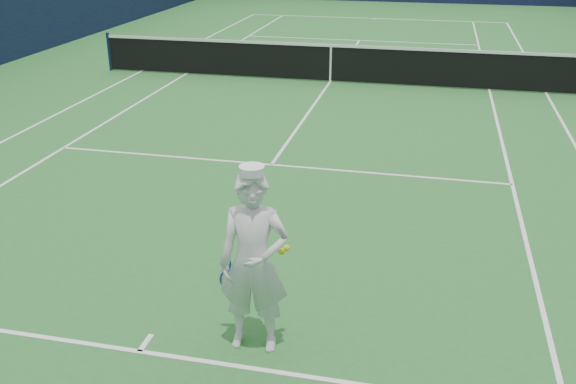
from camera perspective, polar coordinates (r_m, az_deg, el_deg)
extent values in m
plane|color=#27682A|center=(17.47, 3.77, 9.73)|extent=(80.00, 80.00, 0.00)
cube|color=white|center=(29.07, 7.74, 15.04)|extent=(11.03, 0.06, 0.01)
cube|color=white|center=(6.91, -13.07, -13.65)|extent=(11.03, 0.06, 0.01)
cube|color=white|center=(19.09, -12.97, 10.38)|extent=(0.06, 23.83, 0.01)
cube|color=white|center=(17.49, 21.97, 8.13)|extent=(0.06, 23.83, 0.01)
cube|color=white|center=(18.55, -9.08, 10.31)|extent=(0.06, 23.77, 0.01)
cube|color=white|center=(17.32, 17.47, 8.61)|extent=(0.06, 23.77, 0.01)
cube|color=white|center=(23.68, 6.37, 13.25)|extent=(8.23, 0.06, 0.01)
cube|color=white|center=(11.46, -1.48, 2.43)|extent=(8.23, 0.06, 0.01)
cube|color=white|center=(17.47, 3.77, 9.74)|extent=(0.06, 12.80, 0.01)
cube|color=white|center=(28.92, 7.71, 15.00)|extent=(0.06, 0.30, 0.01)
cube|color=white|center=(7.01, -12.54, -12.95)|extent=(0.06, 0.30, 0.01)
cylinder|color=#141E4C|center=(19.39, -15.60, 11.93)|extent=(0.09, 0.09, 1.07)
cube|color=black|center=(17.36, 3.81, 11.34)|extent=(12.79, 0.02, 0.92)
cube|color=white|center=(17.27, 3.85, 12.86)|extent=(12.79, 0.04, 0.07)
cube|color=white|center=(17.36, 3.81, 11.24)|extent=(0.05, 0.03, 0.94)
imported|color=silver|center=(6.33, -3.05, -6.33)|extent=(0.74, 0.52, 1.92)
cylinder|color=white|center=(5.91, -3.25, 1.96)|extent=(0.24, 0.24, 0.08)
cube|color=white|center=(6.04, -3.01, 2.14)|extent=(0.19, 0.12, 0.02)
cylinder|color=navy|center=(6.43, -5.38, -5.52)|extent=(0.04, 0.09, 0.22)
cube|color=#1C399C|center=(6.57, -5.16, -6.65)|extent=(0.02, 0.02, 0.14)
torus|color=#1C399C|center=(6.73, -5.03, -7.90)|extent=(0.30, 0.12, 0.29)
cube|color=beige|center=(6.73, -5.03, -7.90)|extent=(0.22, 0.02, 0.30)
sphere|color=#D0D418|center=(6.33, -0.57, -5.30)|extent=(0.07, 0.07, 0.07)
sphere|color=#D0D418|center=(6.33, -0.14, -5.01)|extent=(0.07, 0.07, 0.07)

